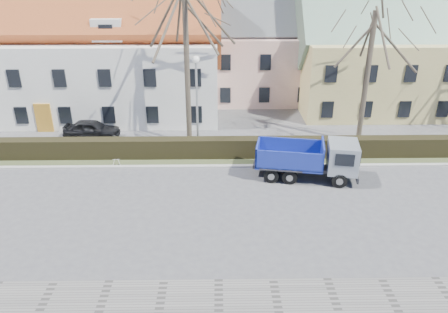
{
  "coord_description": "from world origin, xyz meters",
  "views": [
    {
      "loc": [
        0.0,
        -20.09,
        12.04
      ],
      "look_at": [
        0.35,
        2.7,
        1.6
      ],
      "focal_mm": 35.0,
      "sensor_mm": 36.0,
      "label": 1
    }
  ],
  "objects_px": {
    "dump_truck": "(303,159)",
    "streetlight": "(197,105)",
    "parked_car_a": "(92,129)",
    "cart_frame": "(114,163)"
  },
  "relations": [
    {
      "from": "streetlight",
      "to": "dump_truck",
      "type": "bearing_deg",
      "value": -31.56
    },
    {
      "from": "dump_truck",
      "to": "cart_frame",
      "type": "xyz_separation_m",
      "value": [
        -11.57,
        1.67,
        -0.96
      ]
    },
    {
      "from": "streetlight",
      "to": "parked_car_a",
      "type": "relative_size",
      "value": 1.64
    },
    {
      "from": "dump_truck",
      "to": "cart_frame",
      "type": "relative_size",
      "value": 10.16
    },
    {
      "from": "dump_truck",
      "to": "streetlight",
      "type": "bearing_deg",
      "value": 158.38
    },
    {
      "from": "streetlight",
      "to": "cart_frame",
      "type": "relative_size",
      "value": 10.84
    },
    {
      "from": "parked_car_a",
      "to": "dump_truck",
      "type": "bearing_deg",
      "value": -111.95
    },
    {
      "from": "cart_frame",
      "to": "parked_car_a",
      "type": "bearing_deg",
      "value": 117.94
    },
    {
      "from": "dump_truck",
      "to": "streetlight",
      "type": "xyz_separation_m",
      "value": [
        -6.33,
        3.89,
        2.05
      ]
    },
    {
      "from": "streetlight",
      "to": "parked_car_a",
      "type": "distance_m",
      "value": 8.63
    }
  ]
}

